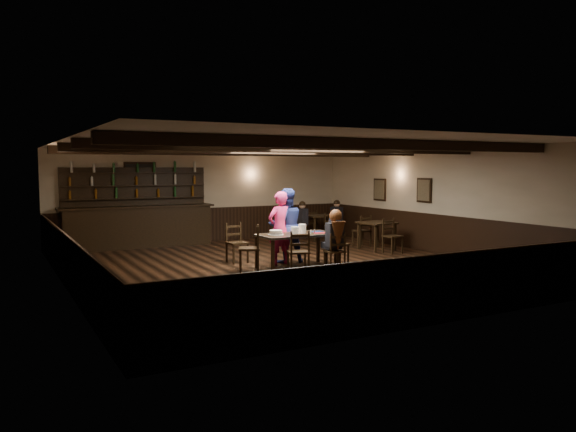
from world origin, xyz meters
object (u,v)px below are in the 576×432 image
chair_near_left (299,249)px  man_blue (286,226)px  bar_counter (138,221)px  woman_pink (280,228)px  cake (276,233)px  dining_table (297,237)px  chair_near_right (336,249)px

chair_near_left → man_blue: 1.53m
bar_counter → woman_pink: bearing=-63.6°
man_blue → cake: bearing=56.4°
dining_table → chair_near_right: chair_near_right is taller
dining_table → cake: 0.52m
dining_table → woman_pink: size_ratio=1.05×
chair_near_right → woman_pink: woman_pink is taller
dining_table → chair_near_right: size_ratio=2.13×
chair_near_right → woman_pink: (-0.70, 1.26, 0.35)m
man_blue → cake: size_ratio=5.04×
woman_pink → cake: woman_pink is taller
bar_counter → chair_near_left: bearing=-70.6°
dining_table → bar_counter: bar_counter is taller
chair_near_right → bar_counter: size_ratio=0.20×
dining_table → chair_near_left: chair_near_left is taller
chair_near_left → bar_counter: size_ratio=0.22×
bar_counter → dining_table: bearing=-64.5°
chair_near_left → dining_table: bearing=64.2°
dining_table → bar_counter: bearing=115.5°
woman_pink → man_blue: (0.27, 0.19, 0.03)m
chair_near_left → woman_pink: size_ratio=0.55×
woman_pink → cake: bearing=44.6°
woman_pink → man_blue: 0.33m
chair_near_left → cake: (-0.16, 0.74, 0.27)m
dining_table → chair_near_right: bearing=-53.9°
dining_table → bar_counter: size_ratio=0.42×
dining_table → cake: (-0.51, 0.01, 0.12)m
chair_near_left → woman_pink: woman_pink is taller
cake → man_blue: bearing=48.0°
man_blue → chair_near_left: bearing=80.5°
cake → bar_counter: size_ratio=0.08×
cake → woman_pink: bearing=54.9°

